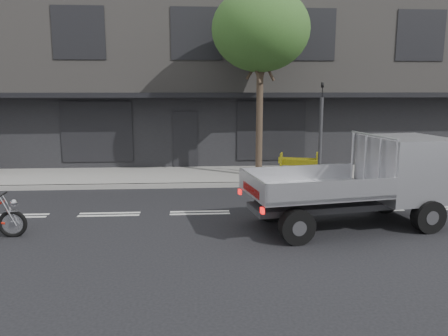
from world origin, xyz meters
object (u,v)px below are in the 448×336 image
Objects in this scene: street_tree at (261,30)px; construction_barrier at (300,163)px; traffic_light_pole at (320,137)px; flatbed_ute at (389,173)px.

construction_barrier is (1.59, 0.19, -4.72)m from street_tree.
street_tree is 4.23m from traffic_light_pole.
traffic_light_pole is 0.69× the size of flatbed_ute.
street_tree reaches higher than flatbed_ute.
traffic_light_pole is at bearing -68.29° from construction_barrier.
flatbed_ute reaches higher than construction_barrier.
construction_barrier is (-0.82, 5.60, -0.72)m from flatbed_ute.
street_tree is 1.33× the size of flatbed_ute.
flatbed_ute is 5.70m from construction_barrier.
street_tree reaches higher than traffic_light_pole.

